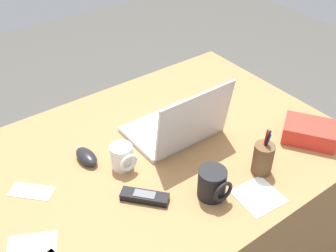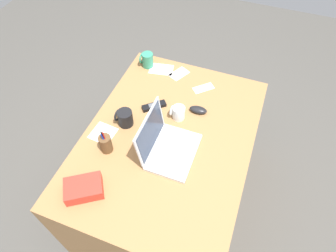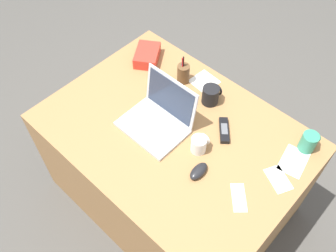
% 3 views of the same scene
% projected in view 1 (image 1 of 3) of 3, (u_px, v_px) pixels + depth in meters
% --- Properties ---
extents(desk, '(1.31, 0.96, 0.71)m').
position_uv_depth(desk, '(163.00, 214.00, 1.69)').
color(desk, '#9E7042').
rests_on(desk, ground).
extents(laptop, '(0.33, 0.28, 0.25)m').
position_uv_depth(laptop, '(178.00, 126.00, 1.50)').
color(laptop, silver).
rests_on(laptop, desk).
extents(computer_mouse, '(0.06, 0.11, 0.04)m').
position_uv_depth(computer_mouse, '(86.00, 157.00, 1.41)').
color(computer_mouse, black).
rests_on(computer_mouse, desk).
extents(coffee_mug_white, '(0.09, 0.10, 0.10)m').
position_uv_depth(coffee_mug_white, '(213.00, 184.00, 1.26)').
color(coffee_mug_white, black).
rests_on(coffee_mug_white, desk).
extents(coffee_mug_spare, '(0.08, 0.09, 0.09)m').
position_uv_depth(coffee_mug_spare, '(123.00, 157.00, 1.37)').
color(coffee_mug_spare, white).
rests_on(coffee_mug_spare, desk).
extents(cordless_phone, '(0.13, 0.14, 0.03)m').
position_uv_depth(cordless_phone, '(145.00, 197.00, 1.27)').
color(cordless_phone, black).
rests_on(cordless_phone, desk).
extents(pen_holder, '(0.07, 0.07, 0.17)m').
position_uv_depth(pen_holder, '(263.00, 158.00, 1.35)').
color(pen_holder, brown).
rests_on(pen_holder, desk).
extents(snack_bag, '(0.21, 0.23, 0.07)m').
position_uv_depth(snack_bag, '(310.00, 132.00, 1.50)').
color(snack_bag, red).
rests_on(snack_bag, desk).
extents(paper_note_near_laptop, '(0.14, 0.14, 0.00)m').
position_uv_depth(paper_note_near_laptop, '(32.00, 191.00, 1.31)').
color(paper_note_near_laptop, white).
rests_on(paper_note_near_laptop, desk).
extents(paper_note_left, '(0.15, 0.15, 0.00)m').
position_uv_depth(paper_note_left, '(258.00, 196.00, 1.29)').
color(paper_note_left, white).
rests_on(paper_note_left, desk).
extents(paper_note_front, '(0.16, 0.14, 0.00)m').
position_uv_depth(paper_note_front, '(32.00, 245.00, 1.14)').
color(paper_note_front, white).
rests_on(paper_note_front, desk).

